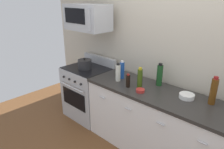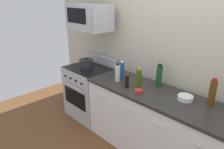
% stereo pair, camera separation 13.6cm
% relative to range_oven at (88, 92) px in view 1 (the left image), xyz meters
% --- Properties ---
extents(back_wall, '(5.12, 0.10, 2.70)m').
position_rel_range_oven_xyz_m(back_wall, '(1.39, 0.41, 0.88)').
color(back_wall, beige).
rests_on(back_wall, ground_plane).
extents(counter_unit, '(2.03, 0.66, 0.92)m').
position_rel_range_oven_xyz_m(counter_unit, '(1.39, -0.00, -0.01)').
color(counter_unit, white).
rests_on(counter_unit, ground_plane).
extents(range_oven, '(0.76, 0.69, 1.07)m').
position_rel_range_oven_xyz_m(range_oven, '(0.00, 0.00, 0.00)').
color(range_oven, '#B7BABF').
rests_on(range_oven, ground_plane).
extents(microwave, '(0.74, 0.44, 0.40)m').
position_rel_range_oven_xyz_m(microwave, '(0.00, 0.04, 1.28)').
color(microwave, '#B7BABF').
extents(bottle_wine_amber, '(0.07, 0.07, 0.33)m').
position_rel_range_oven_xyz_m(bottle_wine_amber, '(1.98, 0.15, 0.61)').
color(bottle_wine_amber, '#59330F').
rests_on(bottle_wine_amber, countertop_slab).
extents(bottle_soy_sauce_dark, '(0.06, 0.06, 0.19)m').
position_rel_range_oven_xyz_m(bottle_soy_sauce_dark, '(0.99, -0.14, 0.54)').
color(bottle_soy_sauce_dark, black).
rests_on(bottle_soy_sauce_dark, countertop_slab).
extents(bottle_soda_blue, '(0.07, 0.07, 0.27)m').
position_rel_range_oven_xyz_m(bottle_soda_blue, '(0.73, 0.05, 0.58)').
color(bottle_soda_blue, '#1E4CA5').
rests_on(bottle_soda_blue, countertop_slab).
extents(bottle_wine_green, '(0.08, 0.08, 0.31)m').
position_rel_range_oven_xyz_m(bottle_wine_green, '(1.27, 0.20, 0.60)').
color(bottle_wine_green, '#19471E').
rests_on(bottle_wine_green, countertop_slab).
extents(bottle_vinegar_white, '(0.07, 0.07, 0.26)m').
position_rel_range_oven_xyz_m(bottle_vinegar_white, '(0.76, -0.07, 0.58)').
color(bottle_vinegar_white, silver).
rests_on(bottle_vinegar_white, countertop_slab).
extents(bottle_olive_oil, '(0.07, 0.07, 0.29)m').
position_rel_range_oven_xyz_m(bottle_olive_oil, '(1.13, -0.06, 0.59)').
color(bottle_olive_oil, '#385114').
rests_on(bottle_olive_oil, countertop_slab).
extents(bowl_white_ceramic, '(0.18, 0.18, 0.05)m').
position_rel_range_oven_xyz_m(bowl_white_ceramic, '(1.71, 0.09, 0.48)').
color(bowl_white_ceramic, white).
rests_on(bowl_white_ceramic, countertop_slab).
extents(bowl_red_small, '(0.11, 0.11, 0.04)m').
position_rel_range_oven_xyz_m(bowl_red_small, '(1.21, -0.15, 0.47)').
color(bowl_red_small, '#B72D28').
rests_on(bowl_red_small, countertop_slab).
extents(stockpot, '(0.23, 0.23, 0.19)m').
position_rel_range_oven_xyz_m(stockpot, '(0.00, -0.05, 0.53)').
color(stockpot, '#262628').
rests_on(stockpot, range_oven).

